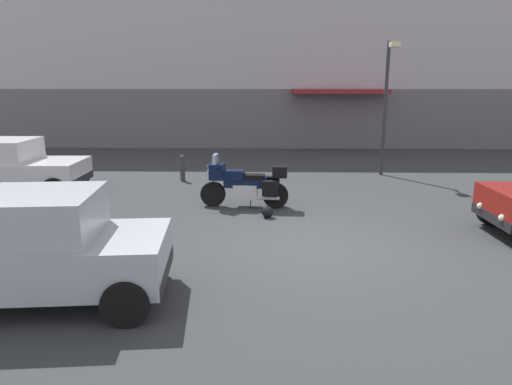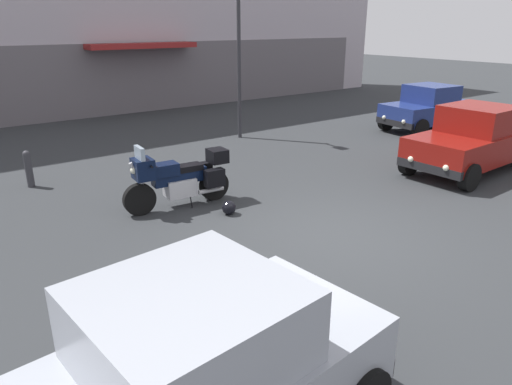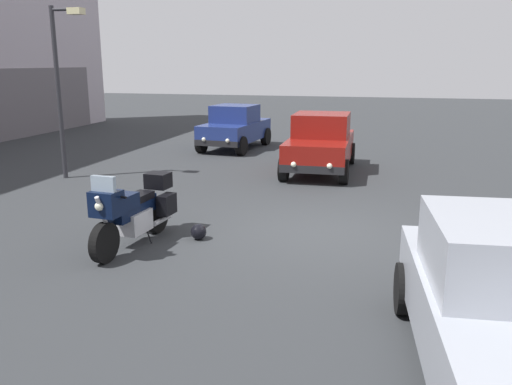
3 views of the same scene
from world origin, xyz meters
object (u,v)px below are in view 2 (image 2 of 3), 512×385
object	(u,v)px
motorcycle	(180,178)
car_hatchback_near	(181,384)
car_compact_side	(429,108)
bollard_curbside	(28,168)
helmet	(229,208)
streetlamp_curbside	(242,52)
car_wagon_end	(474,140)

from	to	relation	value
motorcycle	car_hatchback_near	distance (m)	6.02
car_compact_side	bollard_curbside	size ratio (longest dim) A/B	4.18
helmet	car_hatchback_near	world-z (taller)	car_hatchback_near
car_hatchback_near	car_compact_side	xyz separation A→B (m)	(13.22, 6.70, -0.04)
car_compact_side	streetlamp_curbside	world-z (taller)	streetlamp_curbside
motorcycle	helmet	distance (m)	1.19
car_hatchback_near	car_compact_side	distance (m)	14.82
motorcycle	car_wagon_end	world-z (taller)	car_wagon_end
motorcycle	bollard_curbside	size ratio (longest dim) A/B	2.65
helmet	car_hatchback_near	bearing A→B (deg)	-127.35
car_hatchback_near	car_compact_side	size ratio (longest dim) A/B	1.11
car_hatchback_near	streetlamp_curbside	bearing A→B (deg)	-132.80
helmet	car_hatchback_near	xyz separation A→B (m)	(-3.35, -4.39, 0.67)
car_hatchback_near	bollard_curbside	bearing A→B (deg)	-99.53
bollard_curbside	motorcycle	bearing A→B (deg)	-55.20
helmet	car_wagon_end	distance (m)	6.68
car_compact_side	car_wagon_end	world-z (taller)	car_wagon_end
car_wagon_end	bollard_curbside	xyz separation A→B (m)	(-9.27, 5.32, -0.35)
motorcycle	car_wagon_end	bearing A→B (deg)	167.66
car_wagon_end	bollard_curbside	bearing A→B (deg)	-31.26
motorcycle	car_wagon_end	xyz separation A→B (m)	(7.08, -2.17, 0.19)
car_compact_side	car_hatchback_near	bearing A→B (deg)	32.22
car_hatchback_near	bollard_curbside	distance (m)	8.51
motorcycle	helmet	bearing A→B (deg)	125.03
motorcycle	car_compact_side	world-z (taller)	car_compact_side
car_compact_side	bollard_curbside	distance (m)	12.74
car_hatchback_near	bollard_curbside	world-z (taller)	car_hatchback_near
streetlamp_curbside	bollard_curbside	xyz separation A→B (m)	(-6.68, -1.06, -2.26)
car_wagon_end	bollard_curbside	size ratio (longest dim) A/B	4.57
car_hatchback_near	helmet	bearing A→B (deg)	-132.78
motorcycle	car_hatchback_near	size ratio (longest dim) A/B	0.57
car_hatchback_near	car_wagon_end	xyz separation A→B (m)	(9.88, 3.16, 0.00)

